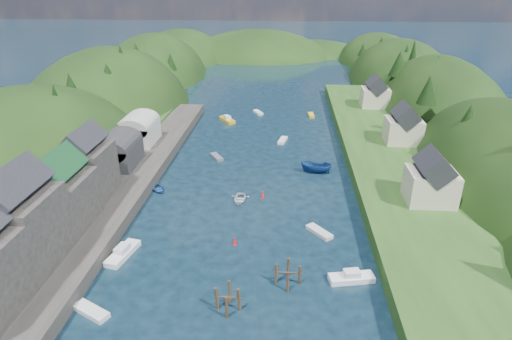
# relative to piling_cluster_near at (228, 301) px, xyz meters

# --- Properties ---
(ground) EXTENTS (600.00, 600.00, 0.00)m
(ground) POSITION_rel_piling_cluster_near_xyz_m (0.89, 51.24, -1.23)
(ground) COLOR black
(ground) RESTS_ON ground
(hillside_left) EXTENTS (44.00, 245.56, 52.00)m
(hillside_left) POSITION_rel_piling_cluster_near_xyz_m (-44.11, 76.24, -9.26)
(hillside_left) COLOR black
(hillside_left) RESTS_ON ground
(hillside_right) EXTENTS (36.00, 245.56, 48.00)m
(hillside_right) POSITION_rel_piling_cluster_near_xyz_m (45.89, 76.24, -8.64)
(hillside_right) COLOR black
(hillside_right) RESTS_ON ground
(far_hills) EXTENTS (103.00, 68.00, 44.00)m
(far_hills) POSITION_rel_piling_cluster_near_xyz_m (2.10, 175.24, -12.03)
(far_hills) COLOR black
(far_hills) RESTS_ON ground
(hill_trees) EXTENTS (91.16, 149.48, 12.56)m
(hill_trees) POSITION_rel_piling_cluster_near_xyz_m (1.52, 65.52, 9.92)
(hill_trees) COLOR black
(hill_trees) RESTS_ON ground
(quay_left) EXTENTS (12.00, 110.00, 2.00)m
(quay_left) POSITION_rel_piling_cluster_near_xyz_m (-23.11, 21.24, -0.23)
(quay_left) COLOR #2D2B28
(quay_left) RESTS_ON ground
(terrace_left_grass) EXTENTS (12.00, 110.00, 2.50)m
(terrace_left_grass) POSITION_rel_piling_cluster_near_xyz_m (-30.11, 21.24, 0.02)
(terrace_left_grass) COLOR #234719
(terrace_left_grass) RESTS_ON ground
(quayside_buildings) EXTENTS (8.00, 35.84, 12.90)m
(quayside_buildings) POSITION_rel_piling_cluster_near_xyz_m (-25.11, 7.63, 5.86)
(quayside_buildings) COLOR #2D2B28
(quayside_buildings) RESTS_ON quay_left
(boat_sheds) EXTENTS (7.00, 21.00, 7.50)m
(boat_sheds) POSITION_rel_piling_cluster_near_xyz_m (-25.11, 40.24, 4.05)
(boat_sheds) COLOR #2D2D30
(boat_sheds) RESTS_ON quay_left
(terrace_right) EXTENTS (16.00, 120.00, 2.40)m
(terrace_right) POSITION_rel_piling_cluster_near_xyz_m (25.89, 41.24, -0.03)
(terrace_right) COLOR #234719
(terrace_right) RESTS_ON ground
(right_bank_cottages) EXTENTS (9.00, 59.24, 8.41)m
(right_bank_cottages) POSITION_rel_piling_cluster_near_xyz_m (28.89, 49.57, 4.62)
(right_bank_cottages) COLOR beige
(right_bank_cottages) RESTS_ON terrace_right
(piling_cluster_near) EXTENTS (2.95, 2.78, 3.59)m
(piling_cluster_near) POSITION_rel_piling_cluster_near_xyz_m (0.00, 0.00, 0.00)
(piling_cluster_near) COLOR #382314
(piling_cluster_near) RESTS_ON ground
(piling_cluster_far) EXTENTS (3.37, 3.12, 3.32)m
(piling_cluster_far) POSITION_rel_piling_cluster_near_xyz_m (6.54, 5.02, -0.13)
(piling_cluster_far) COLOR #382314
(piling_cluster_far) RESTS_ON ground
(channel_buoy_near) EXTENTS (0.70, 0.70, 1.10)m
(channel_buoy_near) POSITION_rel_piling_cluster_near_xyz_m (-0.82, 12.88, -0.75)
(channel_buoy_near) COLOR red
(channel_buoy_near) RESTS_ON ground
(channel_buoy_far) EXTENTS (0.70, 0.70, 1.10)m
(channel_buoy_far) POSITION_rel_piling_cluster_near_xyz_m (2.17, 27.09, -0.75)
(channel_buoy_far) COLOR red
(channel_buoy_far) RESTS_ON ground
(moored_boats) EXTENTS (35.53, 92.54, 2.38)m
(moored_boats) POSITION_rel_piling_cluster_near_xyz_m (-1.83, 20.23, -0.56)
(moored_boats) COLOR silver
(moored_boats) RESTS_ON ground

